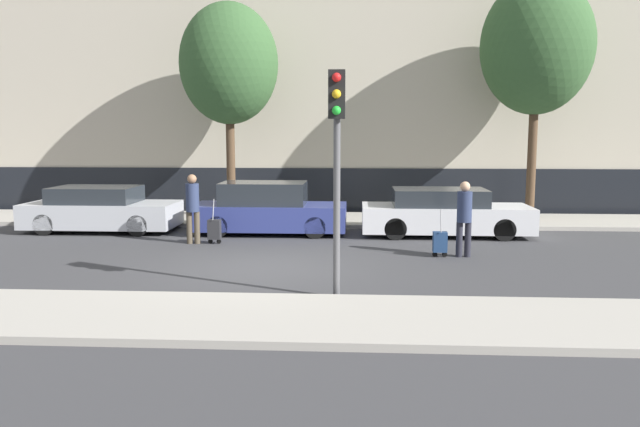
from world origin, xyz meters
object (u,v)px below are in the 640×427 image
object	(u,v)px
pedestrian_left	(193,204)
trolley_right	(440,242)
parked_car_0	(101,210)
pedestrian_right	(464,214)
parked_car_1	(268,210)
trolley_left	(214,230)
bare_tree_down_street	(229,64)
traffic_light	(337,139)
parked_car_2	(444,213)
bare_tree_near_crossing	(537,47)

from	to	relation	value
pedestrian_left	trolley_right	distance (m)	6.36
parked_car_0	pedestrian_right	size ratio (longest dim) A/B	2.46
parked_car_1	trolley_left	distance (m)	2.08
pedestrian_left	bare_tree_down_street	distance (m)	5.86
parked_car_1	pedestrian_right	bearing A→B (deg)	-31.32
trolley_left	trolley_right	size ratio (longest dim) A/B	1.03
traffic_light	trolley_right	bearing A→B (deg)	59.01
parked_car_0	trolley_left	bearing A→B (deg)	-25.92
trolley_right	traffic_light	xyz separation A→B (m)	(-2.28, -3.80, 2.43)
parked_car_2	bare_tree_down_street	size ratio (longest dim) A/B	0.68
bare_tree_near_crossing	bare_tree_down_street	distance (m)	9.62
pedestrian_right	bare_tree_down_street	xyz separation A→B (m)	(-6.58, 5.61, 4.01)
bare_tree_near_crossing	pedestrian_left	bearing A→B (deg)	-155.96
pedestrian_left	trolley_left	world-z (taller)	pedestrian_left
trolley_left	traffic_light	world-z (taller)	traffic_light
parked_car_2	traffic_light	distance (m)	7.71
pedestrian_right	traffic_light	xyz separation A→B (m)	(-2.83, -3.85, 1.78)
pedestrian_right	parked_car_0	bearing A→B (deg)	156.95
pedestrian_right	traffic_light	distance (m)	5.10
trolley_right	bare_tree_near_crossing	size ratio (longest dim) A/B	0.15
pedestrian_right	bare_tree_near_crossing	bearing A→B (deg)	56.59
trolley_right	pedestrian_left	bearing A→B (deg)	167.46
parked_car_0	parked_car_1	size ratio (longest dim) A/B	1.00
bare_tree_near_crossing	bare_tree_down_street	xyz separation A→B (m)	(-9.61, -0.06, -0.48)
pedestrian_right	traffic_light	world-z (taller)	traffic_light
bare_tree_down_street	parked_car_2	bearing A→B (deg)	-21.73
parked_car_1	bare_tree_down_street	world-z (taller)	bare_tree_down_street
trolley_left	parked_car_0	bearing A→B (deg)	154.08
parked_car_2	bare_tree_down_street	bearing A→B (deg)	158.27
parked_car_2	trolley_left	distance (m)	6.36
trolley_right	bare_tree_down_street	world-z (taller)	bare_tree_down_street
parked_car_0	bare_tree_down_street	xyz separation A→B (m)	(3.36, 2.43, 4.39)
parked_car_2	pedestrian_left	distance (m)	6.90
trolley_left	pedestrian_right	size ratio (longest dim) A/B	0.66
parked_car_2	traffic_light	size ratio (longest dim) A/B	1.19
pedestrian_right	trolley_right	world-z (taller)	pedestrian_right
parked_car_0	trolley_right	world-z (taller)	parked_car_0
parked_car_2	trolley_right	bearing A→B (deg)	-99.39
pedestrian_right	bare_tree_near_crossing	world-z (taller)	bare_tree_near_crossing
parked_car_2	traffic_light	xyz separation A→B (m)	(-2.79, -6.85, 2.16)
parked_car_0	bare_tree_down_street	bearing A→B (deg)	35.85
parked_car_1	trolley_left	xyz separation A→B (m)	(-1.17, -1.70, -0.31)
trolley_left	pedestrian_right	xyz separation A→B (m)	(6.17, -1.35, 0.63)
traffic_light	parked_car_1	bearing A→B (deg)	107.54
parked_car_1	pedestrian_right	size ratio (longest dim) A/B	2.46
parked_car_2	trolley_left	size ratio (longest dim) A/B	3.98
pedestrian_left	bare_tree_down_street	size ratio (longest dim) A/B	0.26
parked_car_0	traffic_light	xyz separation A→B (m)	(7.12, -7.03, 2.16)
parked_car_1	parked_car_0	bearing A→B (deg)	178.44
bare_tree_near_crossing	parked_car_1	bearing A→B (deg)	-161.90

